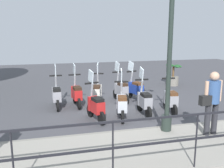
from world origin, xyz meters
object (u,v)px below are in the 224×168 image
scooter_near_3 (96,106)px  scooter_far_3 (77,93)px  scooter_far_1 (121,89)px  scooter_near_1 (144,101)px  pedestrian_with_bag (212,99)px  scooter_near_0 (170,99)px  scooter_far_2 (97,92)px  lamp_post_near (169,57)px  scooter_far_4 (57,95)px  scooter_near_2 (122,104)px  scooter_far_0 (135,89)px  potted_palm (173,77)px

scooter_near_3 → scooter_far_3: bearing=-0.7°
scooter_far_1 → scooter_far_3: bearing=86.3°
scooter_near_1 → scooter_near_3: size_ratio=1.00×
scooter_near_1 → pedestrian_with_bag: bearing=-157.6°
scooter_near_1 → scooter_near_3: same height
scooter_near_0 → scooter_far_2: (1.58, 2.18, 0.00)m
scooter_near_0 → lamp_post_near: bearing=157.8°
scooter_near_3 → scooter_far_4: (1.63, 1.10, 0.00)m
scooter_far_3 → pedestrian_with_bag: bearing=-147.1°
scooter_near_2 → scooter_far_1: bearing=-2.5°
scooter_near_1 → scooter_far_0: bearing=-9.2°
scooter_near_1 → scooter_far_0: same height
scooter_far_3 → scooter_far_2: bearing=-90.4°
scooter_near_2 → potted_palm: bearing=-30.5°
lamp_post_near → scooter_far_2: lamp_post_near is taller
scooter_far_3 → scooter_far_4: size_ratio=1.00×
lamp_post_near → pedestrian_with_bag: (-0.52, -0.92, -0.98)m
scooter_near_2 → scooter_far_0: size_ratio=1.00×
pedestrian_with_bag → scooter_far_3: 4.77m
scooter_near_2 → scooter_far_1: 2.00m
lamp_post_near → scooter_far_1: bearing=3.8°
lamp_post_near → pedestrian_with_bag: size_ratio=2.70×
lamp_post_near → scooter_near_1: bearing=-1.8°
potted_palm → scooter_near_2: 5.77m
scooter_far_1 → lamp_post_near: bearing=172.6°
potted_palm → scooter_near_3: size_ratio=0.69×
scooter_far_1 → scooter_far_4: size_ratio=1.00×
scooter_far_0 → lamp_post_near: bearing=156.9°
pedestrian_with_bag → lamp_post_near: bearing=55.3°
scooter_near_0 → scooter_far_0: (1.76, 0.61, 0.00)m
potted_palm → scooter_near_3: bearing=131.2°
scooter_near_1 → scooter_far_2: size_ratio=1.00×
scooter_far_0 → scooter_far_3: same height
scooter_near_0 → scooter_near_1: (0.00, 0.93, 0.00)m
scooter_near_1 → scooter_far_2: bearing=39.6°
scooter_near_3 → scooter_far_2: size_ratio=1.00×
lamp_post_near → pedestrian_with_bag: lamp_post_near is taller
scooter_far_0 → scooter_far_3: (-0.24, 2.35, 0.00)m
scooter_near_3 → scooter_near_1: bearing=-98.8°
scooter_far_0 → scooter_far_4: bearing=78.3°
potted_palm → scooter_far_4: 6.40m
lamp_post_near → scooter_near_3: lamp_post_near is taller
scooter_near_1 → scooter_near_3: bearing=96.3°
scooter_near_1 → scooter_near_2: same height
scooter_near_2 → scooter_far_3: same height
scooter_near_3 → scooter_far_2: (1.73, -0.37, 0.00)m
lamp_post_near → scooter_near_0: 2.52m
potted_palm → scooter_near_1: bearing=142.0°
pedestrian_with_bag → scooter_near_2: bearing=34.2°
lamp_post_near → scooter_far_4: size_ratio=2.79×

